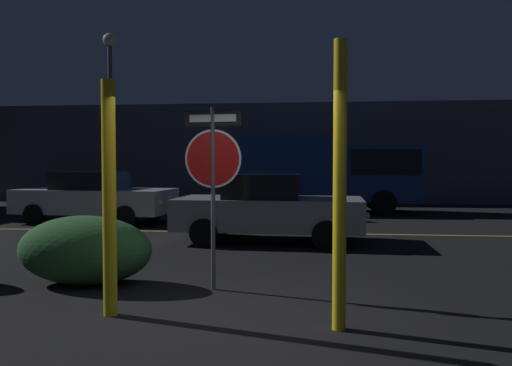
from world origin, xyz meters
TOP-DOWN VIEW (x-y plane):
  - ground_plane at (0.00, 0.00)m, footprint 260.00×260.00m
  - road_center_stripe at (0.00, 7.20)m, footprint 39.86×0.12m
  - stop_sign at (-0.35, 1.50)m, footprint 0.81×0.11m
  - yellow_pole_left at (-1.31, 0.22)m, footprint 0.16×0.16m
  - yellow_pole_right at (1.28, -0.00)m, footprint 0.14×0.14m
  - hedge_bush_1 at (-2.24, 1.58)m, footprint 1.97×1.07m
  - passing_car_2 at (-5.31, 8.86)m, footprint 4.69×2.34m
  - passing_car_3 at (0.07, 5.83)m, footprint 4.26×2.16m
  - delivery_truck at (1.54, 12.83)m, footprint 6.81×2.43m
  - street_lamp at (-6.20, 12.28)m, footprint 0.49×0.49m
  - building_backdrop at (-1.91, 18.35)m, footprint 25.79×3.30m

SIDE VIEW (x-z plane):
  - ground_plane at x=0.00m, z-range 0.00..0.00m
  - road_center_stripe at x=0.00m, z-range 0.00..0.01m
  - hedge_bush_1 at x=-2.24m, z-range 0.00..1.00m
  - passing_car_3 at x=0.07m, z-range -0.01..1.50m
  - passing_car_2 at x=-5.31m, z-range 0.00..1.50m
  - yellow_pole_left at x=-1.31m, z-range 0.00..2.70m
  - delivery_truck at x=1.54m, z-range 0.15..2.85m
  - yellow_pole_right at x=1.28m, z-range 0.00..3.03m
  - stop_sign at x=-0.35m, z-range 0.51..3.03m
  - building_backdrop at x=-1.91m, z-range 0.00..4.42m
  - street_lamp at x=-6.20m, z-range 1.14..7.59m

